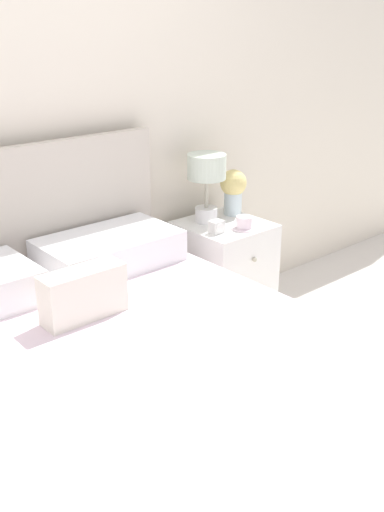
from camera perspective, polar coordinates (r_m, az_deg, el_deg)
name	(u,v)px	position (r m, az deg, el deg)	size (l,w,h in m)	color
ground_plane	(26,378)	(3.02, -15.52, -11.14)	(12.00, 12.00, 0.00)	silver
bed	(153,429)	(2.11, -3.73, -16.09)	(1.46, 2.17, 1.11)	beige
nightstand	(223,276)	(3.22, 2.97, -1.96)	(0.42, 0.45, 0.60)	white
table_lamp	(207,175)	(3.07, 1.40, 7.69)	(0.20, 0.20, 0.36)	white
flower_vase	(233,189)	(3.22, 3.97, 6.42)	(0.14, 0.14, 0.25)	silver
teacup	(244,223)	(3.03, 4.98, 3.12)	(0.13, 0.13, 0.07)	white
alarm_clock	(217,227)	(2.96, 2.36, 2.79)	(0.07, 0.06, 0.06)	white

